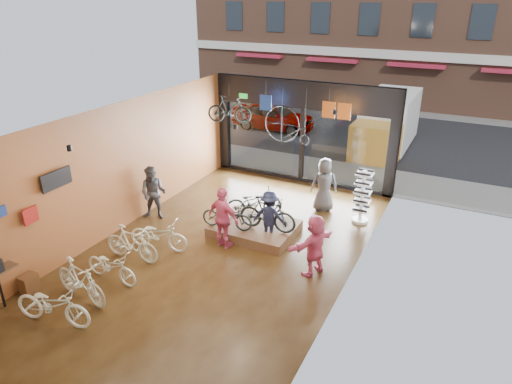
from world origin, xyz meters
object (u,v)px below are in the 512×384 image
Objects in this scene: floor_bike_3 at (132,243)px; customer_2 at (223,218)px; floor_bike_4 at (159,235)px; display_bike_left at (227,216)px; display_platform at (255,229)px; customer_3 at (270,216)px; customer_4 at (324,185)px; street_car at (273,115)px; sunglasses_rack at (362,197)px; penny_farthing at (289,126)px; customer_5 at (315,245)px; floor_bike_2 at (111,266)px; hung_bike at (229,109)px; box_truck at (385,125)px; display_bike_mid at (267,214)px; floor_bike_1 at (80,281)px; display_bike_right at (254,202)px; floor_bike_0 at (53,305)px; customer_1 at (153,193)px.

customer_2 reaches higher than floor_bike_3.
floor_bike_4 is 2.01m from display_bike_left.
display_platform is 0.86m from customer_3.
customer_2 is at bearing 38.62° from customer_4.
street_car reaches higher than display_bike_left.
sunglasses_rack is 3.46m from penny_farthing.
customer_5 is (0.99, -3.67, -0.07)m from customer_4.
hung_bike is at bearing 5.15° from floor_bike_2.
box_truck is 3.97× the size of display_bike_left.
floor_bike_1 is at bearing 146.03° from display_bike_mid.
box_truck reaches higher than display_platform.
customer_4 reaches higher than floor_bike_2.
display_bike_right is at bearing -82.55° from customer_2.
display_bike_mid is 0.09m from customer_3.
floor_bike_3 is 3.88m from display_bike_right.
customer_2 is at bearing -17.51° from floor_bike_1.
display_platform is at bearing -54.84° from floor_bike_4.
customer_3 is 0.97× the size of penny_farthing.
display_bike_mid is (0.48, -0.15, 0.67)m from display_platform.
display_platform is 1.46× the size of customer_5.
display_bike_mid is at bearing -121.53° from customer_2.
customer_5 is (0.56, -10.79, -0.39)m from box_truck.
floor_bike_3 is 1.01× the size of customer_5.
penny_farthing is at bearing -82.64° from customer_3.
floor_bike_0 is 6.01m from display_bike_mid.
hung_bike reaches higher than customer_4.
box_truck is at bearing -88.88° from customer_2.
hung_bike is at bearing -51.86° from customer_3.
display_bike_right is at bearing 45.12° from display_bike_mid.
customer_2 is (1.87, 1.70, 0.40)m from floor_bike_3.
floor_bike_2 is (0.08, 0.91, -0.11)m from floor_bike_1.
customer_1 is 3.89m from customer_3.
display_bike_mid is 1.05× the size of customer_5.
box_truck is at bearing -43.08° from hung_bike.
customer_4 is at bearing -112.56° from customer_3.
floor_bike_4 is 4.37m from customer_5.
box_truck is 3.42× the size of customer_4.
box_truck reaches higher than floor_bike_4.
floor_bike_2 is 1.76m from floor_bike_4.
floor_bike_1 is 0.92m from floor_bike_2.
display_bike_left is 1.24m from customer_3.
floor_bike_3 is at bearing 13.98° from floor_bike_2.
customer_3 is 2.74m from customer_4.
customer_1 is at bearing 75.96° from display_bike_right.
floor_bike_4 is at bearing -107.80° from box_truck.
floor_bike_4 reaches higher than floor_bike_2.
customer_5 is (2.91, -0.65, 0.12)m from display_bike_left.
street_car is 11.71m from display_bike_mid.
customer_4 is at bearing -46.64° from floor_bike_4.
floor_bike_0 is (-3.83, -15.15, -0.73)m from box_truck.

